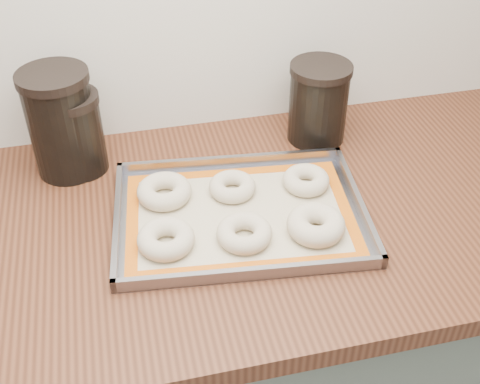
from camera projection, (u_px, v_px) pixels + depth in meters
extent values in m
cube|color=#596559|center=(228.00, 364.00, 1.42)|extent=(3.00, 0.65, 0.86)
cube|color=#5A2F1B|center=(225.00, 222.00, 1.14)|extent=(3.06, 0.68, 0.04)
cube|color=gray|center=(240.00, 216.00, 1.12)|extent=(0.49, 0.38, 0.00)
cube|color=gray|center=(231.00, 161.00, 1.24)|extent=(0.46, 0.06, 0.02)
cube|color=gray|center=(252.00, 274.00, 0.99)|extent=(0.46, 0.06, 0.02)
cube|color=gray|center=(117.00, 221.00, 1.09)|extent=(0.05, 0.33, 0.02)
cube|color=gray|center=(358.00, 202.00, 1.13)|extent=(0.05, 0.33, 0.02)
cube|color=#C6B793|center=(240.00, 215.00, 1.12)|extent=(0.45, 0.33, 0.00)
cube|color=#CE5B0D|center=(232.00, 172.00, 1.22)|extent=(0.42, 0.07, 0.00)
cube|color=#CE5B0D|center=(250.00, 266.00, 1.01)|extent=(0.42, 0.07, 0.00)
cube|color=#CE5B0D|center=(132.00, 223.00, 1.10)|extent=(0.05, 0.25, 0.00)
cube|color=#CE5B0D|center=(344.00, 206.00, 1.14)|extent=(0.05, 0.25, 0.00)
torus|color=beige|center=(166.00, 239.00, 1.04)|extent=(0.12, 0.12, 0.03)
torus|color=beige|center=(244.00, 233.00, 1.06)|extent=(0.10, 0.10, 0.03)
torus|color=beige|center=(316.00, 225.00, 1.07)|extent=(0.12, 0.12, 0.04)
torus|color=beige|center=(164.00, 191.00, 1.15)|extent=(0.12, 0.12, 0.03)
torus|color=beige|center=(232.00, 187.00, 1.16)|extent=(0.11, 0.11, 0.03)
torus|color=beige|center=(306.00, 180.00, 1.18)|extent=(0.11, 0.11, 0.03)
cylinder|color=black|center=(63.00, 127.00, 1.18)|extent=(0.13, 0.13, 0.20)
cylinder|color=black|center=(52.00, 77.00, 1.11)|extent=(0.14, 0.14, 0.02)
cylinder|color=black|center=(77.00, 137.00, 1.20)|extent=(0.11, 0.11, 0.15)
cylinder|color=black|center=(70.00, 99.00, 1.14)|extent=(0.11, 0.11, 0.02)
cylinder|color=black|center=(318.00, 106.00, 1.28)|extent=(0.12, 0.12, 0.16)
cylinder|color=black|center=(321.00, 69.00, 1.23)|extent=(0.13, 0.13, 0.02)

